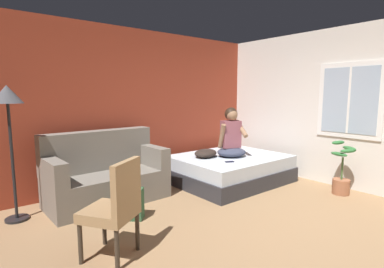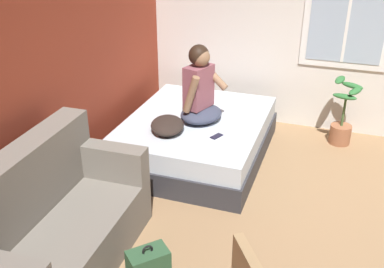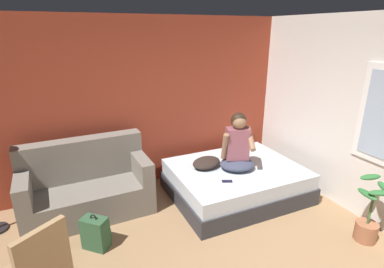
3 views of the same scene
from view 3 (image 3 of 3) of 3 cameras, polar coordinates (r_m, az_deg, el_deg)
The scene contains 9 objects.
wall_back_accent at distance 4.88m, azimuth -10.64°, elevation 5.53°, with size 9.99×0.16×2.70m, color #993823.
bed at distance 4.80m, azimuth 8.24°, elevation -8.83°, with size 1.96×1.57×0.48m.
couch at distance 4.51m, azimuth -19.34°, elevation -9.50°, with size 1.72×0.87×1.04m.
side_chair at distance 3.14m, azimuth -27.30°, elevation -21.75°, with size 0.64×0.64×0.98m.
person_seated at distance 4.50m, azimuth 8.66°, elevation -2.42°, with size 0.63×0.58×0.88m.
backpack at distance 3.92m, azimuth -17.83°, elevation -17.53°, with size 0.35×0.35×0.46m.
throw_pillow at distance 4.62m, azimuth 2.77°, elevation -5.47°, with size 0.48×0.36×0.14m, color #2D231E.
cell_phone at distance 4.25m, azimuth 6.69°, elevation -8.93°, with size 0.07×0.14×0.01m, color black.
potted_plant at distance 4.36m, azimuth 30.59°, elevation -13.77°, with size 0.39×0.37×0.85m.
Camera 3 is at (-1.12, -1.64, 2.49)m, focal length 28.00 mm.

